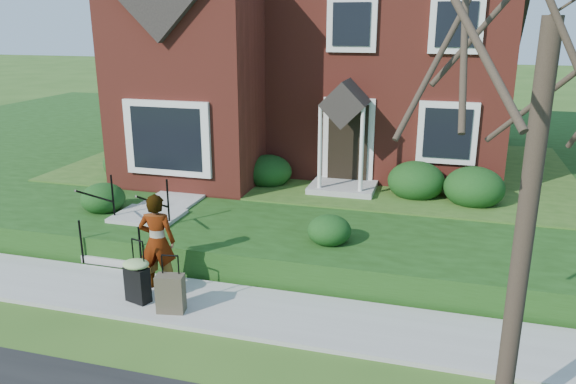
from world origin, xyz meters
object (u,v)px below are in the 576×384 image
(suitcase_black, at_px, (137,278))
(suitcase_olive, at_px, (171,293))
(woman, at_px, (157,242))
(front_steps, at_px, (137,230))

(suitcase_black, height_order, suitcase_olive, suitcase_black)
(woman, bearing_deg, front_steps, -59.58)
(woman, distance_m, suitcase_black, 0.75)
(front_steps, distance_m, woman, 2.06)
(suitcase_olive, bearing_deg, front_steps, 120.13)
(suitcase_olive, bearing_deg, woman, 118.56)
(woman, bearing_deg, suitcase_olive, 118.08)
(suitcase_black, xyz_separation_m, suitcase_olive, (0.71, -0.17, -0.10))
(front_steps, distance_m, suitcase_black, 2.43)
(front_steps, height_order, suitcase_olive, front_steps)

